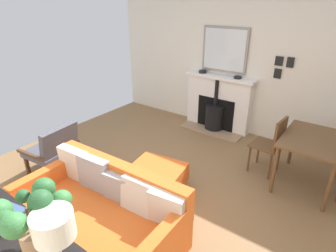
{
  "coord_description": "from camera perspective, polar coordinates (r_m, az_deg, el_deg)",
  "views": [
    {
      "loc": [
        2.16,
        1.97,
        2.41
      ],
      "look_at": [
        -0.62,
        -0.04,
        0.83
      ],
      "focal_mm": 30.1,
      "sensor_mm": 36.0,
      "label": 1
    }
  ],
  "objects": [
    {
      "name": "mirror_over_mantel",
      "position": [
        5.42,
        11.4,
        14.92
      ],
      "size": [
        0.04,
        0.88,
        0.81
      ],
      "color": "gray"
    },
    {
      "name": "dining_table",
      "position": [
        4.18,
        27.2,
        -3.48
      ],
      "size": [
        0.99,
        0.74,
        0.73
      ],
      "color": "brown",
      "rests_on": "ground"
    },
    {
      "name": "ground_plane",
      "position": [
        3.79,
        -5.09,
        -14.94
      ],
      "size": [
        5.57,
        5.33,
        0.01
      ],
      "primitive_type": "cube",
      "color": "olive"
    },
    {
      "name": "mantel_bowl_near",
      "position": [
        5.6,
        7.04,
        10.93
      ],
      "size": [
        0.15,
        0.15,
        0.05
      ],
      "color": "black",
      "rests_on": "fireplace"
    },
    {
      "name": "ottoman",
      "position": [
        3.81,
        -2.4,
        -10.24
      ],
      "size": [
        0.74,
        0.78,
        0.36
      ],
      "color": "#B2B2B7",
      "rests_on": "ground"
    },
    {
      "name": "mantel_bowl_far",
      "position": [
        5.3,
        13.92,
        9.56
      ],
      "size": [
        0.14,
        0.14,
        0.04
      ],
      "color": "black",
      "rests_on": "fireplace"
    },
    {
      "name": "fireplace",
      "position": [
        5.59,
        9.99,
        4.04
      ],
      "size": [
        0.55,
        1.36,
        1.06
      ],
      "color": "#9E7A5B",
      "rests_on": "ground"
    },
    {
      "name": "potted_plant",
      "position": [
        2.11,
        -26.44,
        -15.67
      ],
      "size": [
        0.47,
        0.44,
        0.53
      ],
      "color": "#99704C",
      "rests_on": "console_table"
    },
    {
      "name": "console_table",
      "position": [
        2.62,
        -27.77,
        -19.75
      ],
      "size": [
        0.36,
        1.52,
        0.8
      ],
      "color": "black",
      "rests_on": "ground"
    },
    {
      "name": "photo_gallery_row",
      "position": [
        5.12,
        22.12,
        11.25
      ],
      "size": [
        0.02,
        0.3,
        0.37
      ],
      "color": "black"
    },
    {
      "name": "table_lamp_far_end",
      "position": [
        1.92,
        -22.14,
        -18.53
      ],
      "size": [
        0.25,
        0.25,
        0.45
      ],
      "color": "#B2B2B7",
      "rests_on": "console_table"
    },
    {
      "name": "book_stack",
      "position": [
        2.62,
        -29.77,
        -15.88
      ],
      "size": [
        0.27,
        0.23,
        0.08
      ],
      "color": "#B23833",
      "rests_on": "console_table"
    },
    {
      "name": "dining_chair_near_fireplace",
      "position": [
        4.29,
        20.41,
        -3.05
      ],
      "size": [
        0.43,
        0.43,
        0.89
      ],
      "color": "brown",
      "rests_on": "ground"
    },
    {
      "name": "wall_left",
      "position": [
        5.44,
        14.25,
        12.25
      ],
      "size": [
        0.12,
        5.33,
        2.61
      ],
      "primitive_type": "cube",
      "color": "silver",
      "rests_on": "ground"
    },
    {
      "name": "armchair_accent",
      "position": [
        4.4,
        -22.13,
        -3.99
      ],
      "size": [
        0.73,
        0.66,
        0.79
      ],
      "color": "#4C3321",
      "rests_on": "ground"
    },
    {
      "name": "sofa",
      "position": [
        3.13,
        -13.21,
        -16.92
      ],
      "size": [
        0.96,
        1.76,
        0.84
      ],
      "color": "#B2B2B7",
      "rests_on": "ground"
    }
  ]
}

